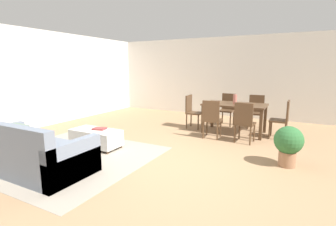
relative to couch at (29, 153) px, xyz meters
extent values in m
plane|color=#9E7A56|center=(1.86, 1.25, -0.29)|extent=(10.80, 10.80, 0.00)
cube|color=silver|center=(1.86, 6.25, 1.06)|extent=(9.00, 0.12, 2.70)
cube|color=silver|center=(-2.64, 1.75, 1.06)|extent=(0.12, 11.00, 2.70)
cube|color=gray|center=(0.06, 0.73, -0.28)|extent=(3.00, 2.80, 0.01)
cube|color=slate|center=(0.00, 0.05, -0.08)|extent=(2.11, 0.99, 0.42)
cube|color=slate|center=(0.00, -0.36, 0.35)|extent=(2.11, 0.16, 0.44)
cube|color=slate|center=(0.98, 0.05, 0.02)|extent=(0.14, 0.99, 0.62)
cube|color=gray|center=(-0.55, -0.11, 0.31)|extent=(0.34, 0.10, 0.34)
cube|color=slate|center=(0.00, -0.09, 0.32)|extent=(0.38, 0.11, 0.38)
cube|color=gray|center=(0.55, -0.12, 0.30)|extent=(0.33, 0.11, 0.33)
cube|color=silver|center=(0.12, 1.40, -0.06)|extent=(1.07, 0.51, 0.33)
cylinder|color=#513823|center=(-0.37, 1.61, -0.26)|extent=(0.05, 0.05, 0.06)
cylinder|color=#513823|center=(0.60, 1.61, -0.26)|extent=(0.05, 0.05, 0.06)
cylinder|color=#513823|center=(-0.37, 1.20, -0.26)|extent=(0.05, 0.05, 0.06)
cylinder|color=#513823|center=(0.60, 1.20, -0.26)|extent=(0.05, 0.05, 0.06)
cylinder|color=olive|center=(-1.18, 0.32, -0.01)|extent=(0.04, 0.04, 0.54)
cube|color=#513823|center=(2.40, 3.99, 0.45)|extent=(1.54, 0.90, 0.04)
cube|color=#513823|center=(1.69, 4.38, 0.07)|extent=(0.07, 0.07, 0.72)
cube|color=#513823|center=(3.10, 4.38, 0.07)|extent=(0.07, 0.07, 0.72)
cube|color=#513823|center=(1.69, 3.61, 0.07)|extent=(0.07, 0.07, 0.72)
cube|color=#513823|center=(3.10, 3.61, 0.07)|extent=(0.07, 0.07, 0.72)
cube|color=#513823|center=(2.04, 3.29, 0.14)|extent=(0.43, 0.43, 0.04)
cube|color=#513823|center=(2.05, 3.11, 0.40)|extent=(0.40, 0.07, 0.47)
cylinder|color=#513823|center=(1.86, 3.45, -0.08)|extent=(0.04, 0.04, 0.41)
cylinder|color=#513823|center=(2.20, 3.47, -0.08)|extent=(0.04, 0.04, 0.41)
cylinder|color=#513823|center=(1.88, 3.11, -0.08)|extent=(0.04, 0.04, 0.41)
cylinder|color=#513823|center=(2.22, 3.13, -0.08)|extent=(0.04, 0.04, 0.41)
cube|color=#513823|center=(2.81, 3.27, 0.14)|extent=(0.43, 0.43, 0.04)
cube|color=#513823|center=(2.80, 3.09, 0.40)|extent=(0.40, 0.07, 0.47)
cylinder|color=#513823|center=(2.66, 3.45, -0.08)|extent=(0.04, 0.04, 0.41)
cylinder|color=#513823|center=(3.00, 3.42, -0.08)|extent=(0.04, 0.04, 0.41)
cylinder|color=#513823|center=(2.63, 3.11, -0.08)|extent=(0.04, 0.04, 0.41)
cylinder|color=#513823|center=(2.97, 3.09, -0.08)|extent=(0.04, 0.04, 0.41)
cube|color=#513823|center=(2.00, 4.75, 0.14)|extent=(0.41, 0.41, 0.04)
cube|color=#513823|center=(2.00, 4.93, 0.40)|extent=(0.40, 0.05, 0.47)
cylinder|color=#513823|center=(2.16, 4.58, -0.08)|extent=(0.04, 0.04, 0.41)
cylinder|color=#513823|center=(1.82, 4.59, -0.08)|extent=(0.04, 0.04, 0.41)
cylinder|color=#513823|center=(2.17, 4.92, -0.08)|extent=(0.04, 0.04, 0.41)
cylinder|color=#513823|center=(1.83, 4.93, -0.08)|extent=(0.04, 0.04, 0.41)
cube|color=#513823|center=(2.81, 4.71, 0.14)|extent=(0.43, 0.43, 0.04)
cube|color=#513823|center=(2.80, 4.89, 0.40)|extent=(0.40, 0.07, 0.47)
cylinder|color=#513823|center=(2.99, 4.55, -0.08)|extent=(0.04, 0.04, 0.41)
cylinder|color=#513823|center=(2.65, 4.53, -0.08)|extent=(0.04, 0.04, 0.41)
cylinder|color=#513823|center=(2.97, 4.89, -0.08)|extent=(0.04, 0.04, 0.41)
cylinder|color=#513823|center=(2.63, 4.87, -0.08)|extent=(0.04, 0.04, 0.41)
cube|color=#513823|center=(3.45, 3.97, 0.14)|extent=(0.41, 0.41, 0.04)
cube|color=#513823|center=(3.63, 3.97, 0.40)|extent=(0.05, 0.40, 0.47)
cylinder|color=#513823|center=(3.28, 3.80, -0.08)|extent=(0.04, 0.04, 0.41)
cylinder|color=#513823|center=(3.28, 4.14, -0.08)|extent=(0.04, 0.04, 0.41)
cylinder|color=#513823|center=(3.62, 3.80, -0.08)|extent=(0.04, 0.04, 0.41)
cylinder|color=#513823|center=(3.62, 4.14, -0.08)|extent=(0.04, 0.04, 0.41)
cube|color=#513823|center=(1.31, 3.98, 0.14)|extent=(0.41, 0.41, 0.04)
cube|color=#513823|center=(1.13, 3.97, 0.40)|extent=(0.05, 0.40, 0.47)
cylinder|color=#513823|center=(1.48, 4.15, -0.08)|extent=(0.04, 0.04, 0.41)
cylinder|color=#513823|center=(1.48, 3.81, -0.08)|extent=(0.04, 0.04, 0.41)
cylinder|color=#513823|center=(1.14, 4.14, -0.08)|extent=(0.04, 0.04, 0.41)
cylinder|color=#513823|center=(1.14, 3.80, -0.08)|extent=(0.04, 0.04, 0.41)
cylinder|color=#B26659|center=(2.40, 3.97, 0.59)|extent=(0.09, 0.09, 0.24)
cube|color=maroon|center=(0.17, 1.46, 0.12)|extent=(0.30, 0.25, 0.03)
cylinder|color=#996B4C|center=(3.74, 2.17, -0.16)|extent=(0.28, 0.28, 0.26)
sphere|color=#2D6633|center=(3.74, 2.17, 0.18)|extent=(0.48, 0.48, 0.48)
camera|label=1|loc=(3.84, -2.37, 1.38)|focal=26.68mm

